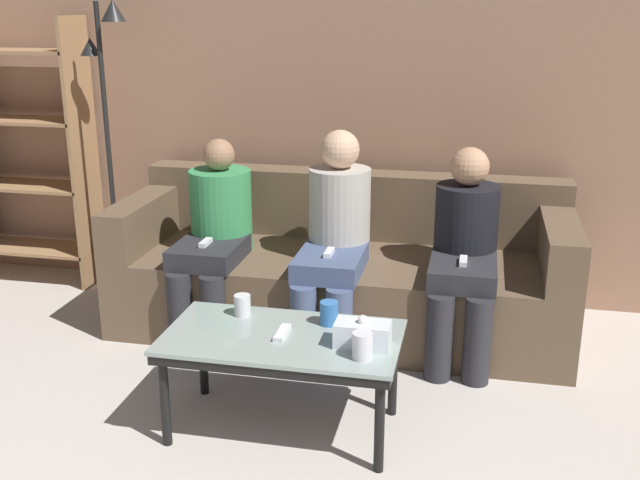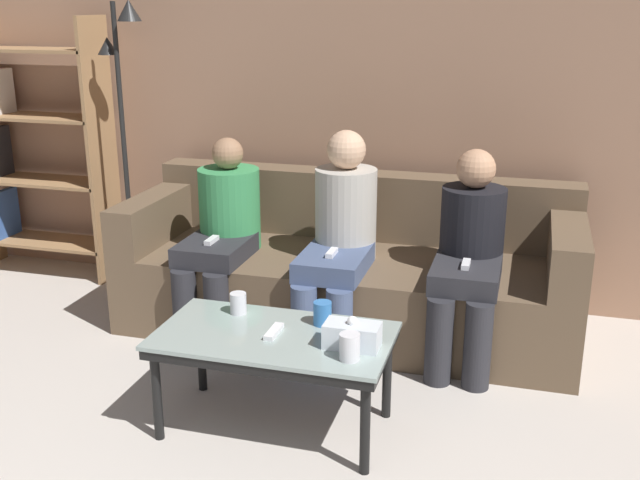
{
  "view_description": "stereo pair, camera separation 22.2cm",
  "coord_description": "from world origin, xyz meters",
  "px_view_note": "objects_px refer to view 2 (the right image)",
  "views": [
    {
      "loc": [
        0.7,
        -0.32,
        1.74
      ],
      "look_at": [
        0.0,
        2.94,
        0.68
      ],
      "focal_mm": 42.0,
      "sensor_mm": 36.0,
      "label": 1
    },
    {
      "loc": [
        0.92,
        -0.27,
        1.74
      ],
      "look_at": [
        0.0,
        2.94,
        0.68
      ],
      "focal_mm": 42.0,
      "sensor_mm": 36.0,
      "label": 2
    }
  ],
  "objects_px": {
    "seated_person_left_end": "(222,229)",
    "cup_near_left": "(350,347)",
    "standing_lamp": "(125,119)",
    "seated_person_mid_left": "(340,234)",
    "game_remote": "(274,332)",
    "seated_person_mid_right": "(469,251)",
    "bookshelf": "(21,148)",
    "cup_far_center": "(322,313)",
    "coffee_table": "(274,344)",
    "tissue_box": "(352,335)",
    "cup_near_right": "(238,303)",
    "couch": "(350,273)"
  },
  "relations": [
    {
      "from": "couch",
      "to": "game_remote",
      "type": "xyz_separation_m",
      "value": [
        -0.04,
        -1.14,
        0.15
      ]
    },
    {
      "from": "standing_lamp",
      "to": "seated_person_mid_right",
      "type": "bearing_deg",
      "value": -10.41
    },
    {
      "from": "seated_person_mid_left",
      "to": "couch",
      "type": "bearing_deg",
      "value": 90.0
    },
    {
      "from": "cup_near_left",
      "to": "seated_person_left_end",
      "type": "distance_m",
      "value": 1.45
    },
    {
      "from": "cup_far_center",
      "to": "game_remote",
      "type": "distance_m",
      "value": 0.23
    },
    {
      "from": "seated_person_left_end",
      "to": "seated_person_mid_right",
      "type": "bearing_deg",
      "value": -0.43
    },
    {
      "from": "tissue_box",
      "to": "bookshelf",
      "type": "xyz_separation_m",
      "value": [
        -2.59,
        1.47,
        0.34
      ]
    },
    {
      "from": "seated_person_left_end",
      "to": "cup_near_left",
      "type": "bearing_deg",
      "value": -47.63
    },
    {
      "from": "tissue_box",
      "to": "standing_lamp",
      "type": "bearing_deg",
      "value": 142.23
    },
    {
      "from": "seated_person_left_end",
      "to": "bookshelf",
      "type": "bearing_deg",
      "value": 162.45
    },
    {
      "from": "bookshelf",
      "to": "seated_person_left_end",
      "type": "relative_size",
      "value": 1.59
    },
    {
      "from": "coffee_table",
      "to": "bookshelf",
      "type": "bearing_deg",
      "value": 147.28
    },
    {
      "from": "couch",
      "to": "standing_lamp",
      "type": "xyz_separation_m",
      "value": [
        -1.42,
        0.16,
        0.78
      ]
    },
    {
      "from": "couch",
      "to": "cup_far_center",
      "type": "height_order",
      "value": "couch"
    },
    {
      "from": "cup_far_center",
      "to": "game_remote",
      "type": "height_order",
      "value": "cup_far_center"
    },
    {
      "from": "cup_near_right",
      "to": "tissue_box",
      "type": "relative_size",
      "value": 0.43
    },
    {
      "from": "seated_person_left_end",
      "to": "seated_person_mid_left",
      "type": "relative_size",
      "value": 0.94
    },
    {
      "from": "cup_near_left",
      "to": "bookshelf",
      "type": "bearing_deg",
      "value": 148.68
    },
    {
      "from": "couch",
      "to": "cup_near_right",
      "type": "relative_size",
      "value": 26.14
    },
    {
      "from": "cup_near_left",
      "to": "bookshelf",
      "type": "xyz_separation_m",
      "value": [
        -2.6,
        1.59,
        0.34
      ]
    },
    {
      "from": "coffee_table",
      "to": "tissue_box",
      "type": "distance_m",
      "value": 0.35
    },
    {
      "from": "cup_near_right",
      "to": "standing_lamp",
      "type": "height_order",
      "value": "standing_lamp"
    },
    {
      "from": "seated_person_left_end",
      "to": "standing_lamp",
      "type": "bearing_deg",
      "value": 153.89
    },
    {
      "from": "cup_far_center",
      "to": "bookshelf",
      "type": "relative_size",
      "value": 0.06
    },
    {
      "from": "cup_far_center",
      "to": "standing_lamp",
      "type": "height_order",
      "value": "standing_lamp"
    },
    {
      "from": "tissue_box",
      "to": "standing_lamp",
      "type": "height_order",
      "value": "standing_lamp"
    },
    {
      "from": "coffee_table",
      "to": "cup_near_left",
      "type": "distance_m",
      "value": 0.4
    },
    {
      "from": "cup_near_left",
      "to": "tissue_box",
      "type": "xyz_separation_m",
      "value": [
        -0.02,
        0.11,
        -0.0
      ]
    },
    {
      "from": "cup_far_center",
      "to": "tissue_box",
      "type": "relative_size",
      "value": 0.46
    },
    {
      "from": "bookshelf",
      "to": "standing_lamp",
      "type": "distance_m",
      "value": 0.91
    },
    {
      "from": "game_remote",
      "to": "cup_near_left",
      "type": "bearing_deg",
      "value": -21.55
    },
    {
      "from": "bookshelf",
      "to": "standing_lamp",
      "type": "relative_size",
      "value": 0.95
    },
    {
      "from": "cup_near_left",
      "to": "game_remote",
      "type": "relative_size",
      "value": 0.71
    },
    {
      "from": "coffee_table",
      "to": "seated_person_mid_left",
      "type": "xyz_separation_m",
      "value": [
        0.04,
        0.92,
        0.21
      ]
    },
    {
      "from": "coffee_table",
      "to": "seated_person_mid_right",
      "type": "relative_size",
      "value": 0.93
    },
    {
      "from": "cup_near_left",
      "to": "cup_near_right",
      "type": "xyz_separation_m",
      "value": [
        -0.58,
        0.3,
        -0.01
      ]
    },
    {
      "from": "standing_lamp",
      "to": "cup_far_center",
      "type": "bearing_deg",
      "value": -36.74
    },
    {
      "from": "couch",
      "to": "cup_near_left",
      "type": "height_order",
      "value": "couch"
    },
    {
      "from": "standing_lamp",
      "to": "seated_person_mid_right",
      "type": "xyz_separation_m",
      "value": [
        2.09,
        -0.38,
        -0.51
      ]
    },
    {
      "from": "seated_person_mid_right",
      "to": "bookshelf",
      "type": "bearing_deg",
      "value": 169.92
    },
    {
      "from": "coffee_table",
      "to": "bookshelf",
      "type": "distance_m",
      "value": 2.71
    },
    {
      "from": "cup_near_left",
      "to": "seated_person_mid_right",
      "type": "relative_size",
      "value": 0.1
    },
    {
      "from": "game_remote",
      "to": "seated_person_mid_right",
      "type": "xyz_separation_m",
      "value": [
        0.7,
        0.92,
        0.12
      ]
    },
    {
      "from": "cup_near_left",
      "to": "game_remote",
      "type": "xyz_separation_m",
      "value": [
        -0.36,
        0.14,
        -0.04
      ]
    },
    {
      "from": "cup_near_right",
      "to": "standing_lamp",
      "type": "bearing_deg",
      "value": 135.47
    },
    {
      "from": "game_remote",
      "to": "seated_person_mid_left",
      "type": "height_order",
      "value": "seated_person_mid_left"
    },
    {
      "from": "cup_far_center",
      "to": "seated_person_mid_right",
      "type": "distance_m",
      "value": 0.94
    },
    {
      "from": "standing_lamp",
      "to": "tissue_box",
      "type": "bearing_deg",
      "value": -37.77
    },
    {
      "from": "seated_person_mid_left",
      "to": "cup_far_center",
      "type": "bearing_deg",
      "value": -80.87
    },
    {
      "from": "standing_lamp",
      "to": "seated_person_mid_left",
      "type": "bearing_deg",
      "value": -14.91
    }
  ]
}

